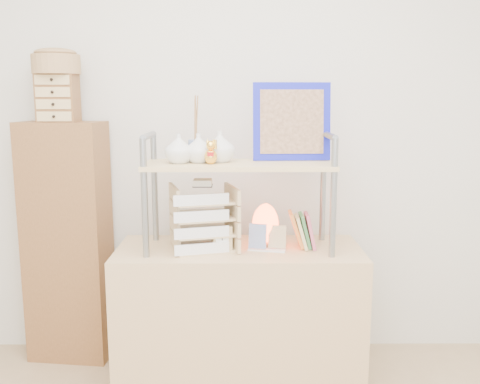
% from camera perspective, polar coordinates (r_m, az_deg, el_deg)
% --- Properties ---
extents(room_shell, '(3.42, 3.41, 2.61)m').
position_cam_1_polar(room_shell, '(1.74, -0.03, 17.13)').
color(room_shell, silver).
rests_on(room_shell, ground).
extents(desk, '(1.20, 0.50, 0.75)m').
position_cam_1_polar(desk, '(2.77, -0.10, -13.46)').
color(desk, tan).
rests_on(desk, ground).
extents(cabinet, '(0.48, 0.30, 1.35)m').
position_cam_1_polar(cabinet, '(3.16, -17.90, -5.16)').
color(cabinet, brown).
rests_on(cabinet, ground).
extents(hutch, '(0.90, 0.34, 0.80)m').
position_cam_1_polar(hutch, '(2.57, -0.53, 3.62)').
color(hutch, gray).
rests_on(hutch, desk).
extents(letter_tray, '(0.34, 0.33, 0.34)m').
position_cam_1_polar(letter_tray, '(2.60, -3.94, -3.15)').
color(letter_tray, tan).
rests_on(letter_tray, desk).
extents(salt_lamp, '(0.14, 0.13, 0.21)m').
position_cam_1_polar(salt_lamp, '(2.65, 2.72, -3.49)').
color(salt_lamp, brown).
rests_on(salt_lamp, desk).
extents(desk_clock, '(0.10, 0.06, 0.13)m').
position_cam_1_polar(desk_clock, '(2.55, -1.90, -5.07)').
color(desk_clock, tan).
rests_on(desk_clock, desk).
extents(postcard_stand, '(0.19, 0.09, 0.13)m').
position_cam_1_polar(postcard_stand, '(2.59, 2.89, -5.44)').
color(postcard_stand, white).
rests_on(postcard_stand, desk).
extents(drawer_chest, '(0.20, 0.16, 0.25)m').
position_cam_1_polar(drawer_chest, '(3.04, -18.85, 9.46)').
color(drawer_chest, brown).
rests_on(drawer_chest, cabinet).
extents(woven_basket, '(0.25, 0.25, 0.10)m').
position_cam_1_polar(woven_basket, '(3.04, -19.03, 12.75)').
color(woven_basket, olive).
rests_on(woven_basket, drawer_chest).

